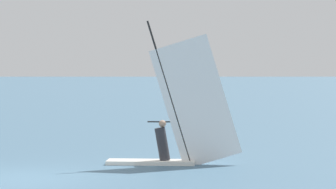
% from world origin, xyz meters
% --- Properties ---
extents(ground_plane, '(4000.00, 4000.00, 0.00)m').
position_xyz_m(ground_plane, '(0.00, 0.00, 0.00)').
color(ground_plane, '#476B84').
extents(windsurfer, '(4.08, 1.17, 4.47)m').
position_xyz_m(windsurfer, '(4.21, 2.16, 1.09)').
color(windsurfer, white).
rests_on(windsurfer, ground_plane).
extents(cargo_ship, '(38.09, 178.10, 42.51)m').
position_xyz_m(cargo_ship, '(113.44, 828.74, 9.45)').
color(cargo_ship, '#3F444C').
rests_on(cargo_ship, ground_plane).
extents(channel_buoy, '(1.07, 1.07, 2.05)m').
position_xyz_m(channel_buoy, '(15.40, 58.91, 0.91)').
color(channel_buoy, red).
rests_on(channel_buoy, ground_plane).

